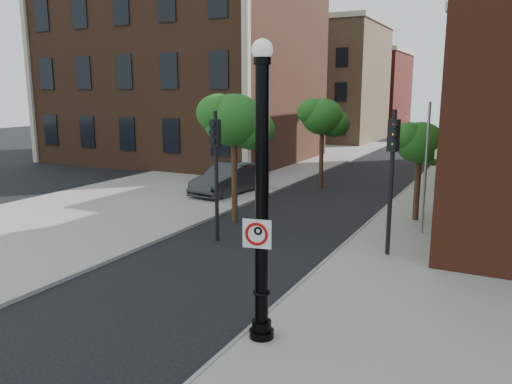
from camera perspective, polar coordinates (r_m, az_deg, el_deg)
The scene contains 16 objects.
ground at distance 12.34m, azimuth -9.91°, elevation -13.98°, with size 120.00×120.00×0.00m, color black.
sidewalk_right at distance 19.55m, azimuth 23.71°, elevation -4.99°, with size 8.00×60.00×0.12m, color gray.
sidewalk_left at distance 31.58m, azimuth -3.43°, elevation 1.93°, with size 10.00×50.00×0.12m, color gray.
curb_edge at distance 20.11m, azimuth 12.42°, elevation -3.81°, with size 0.10×60.00×0.14m, color gray.
victorian_building at distance 40.11m, azimuth -8.07°, elevation 16.30°, with size 18.60×14.60×17.95m.
bg_building_tan_a at distance 56.09m, azimuth 7.62°, elevation 12.08°, with size 12.00×12.00×12.00m, color #926E4F.
bg_building_red at distance 69.43m, azimuth 11.54°, elevation 10.98°, with size 12.00×12.00×10.00m, color maroon.
lamppost at distance 10.09m, azimuth 0.67°, elevation -2.18°, with size 0.53×0.53×6.24m.
no_parking_sign at distance 10.08m, azimuth 0.12°, elevation -4.78°, with size 0.59×0.15×0.60m.
parked_car at distance 25.85m, azimuth -2.99°, elevation 1.49°, with size 1.71×4.91×1.62m, color #2A2A2F.
traffic_signal_left at distance 17.37m, azimuth -4.62°, elevation 4.27°, with size 0.32×0.39×4.61m.
traffic_signal_right at distance 16.02m, azimuth 15.31°, elevation 3.58°, with size 0.36×0.41×4.72m.
utility_pole at distance 19.04m, azimuth 18.80°, elevation 2.34°, with size 0.10×0.10×4.91m, color #999999.
street_tree_a at distance 19.90m, azimuth -2.39°, elevation 8.04°, with size 2.88×2.60×5.18m.
street_tree_b at distance 27.57m, azimuth 7.68°, elevation 8.40°, with size 2.71×2.45×4.89m.
street_tree_c at distance 20.91m, azimuth 18.32°, elevation 5.24°, with size 2.27×2.05×4.09m.
Camera 1 is at (6.82, -8.83, 5.26)m, focal length 35.00 mm.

